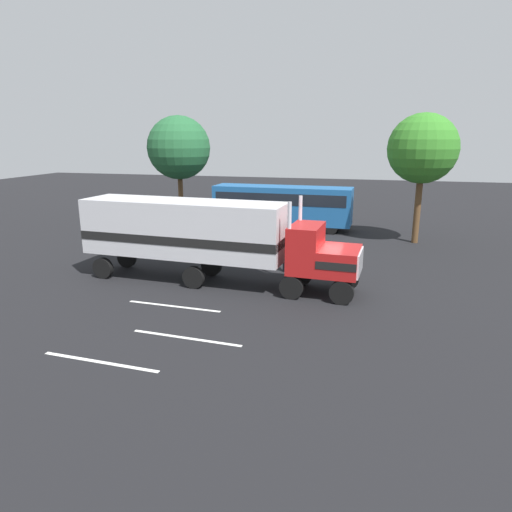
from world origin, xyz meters
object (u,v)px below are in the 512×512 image
(semi_truck, at_px, (204,234))
(parked_car, at_px, (137,219))
(tree_left, at_px, (179,148))
(tree_center, at_px, (423,149))
(parked_bus, at_px, (282,203))
(person_bystander, at_px, (286,256))

(semi_truck, distance_m, parked_car, 15.62)
(tree_left, bearing_deg, parked_car, -99.58)
(semi_truck, height_order, tree_center, tree_center)
(parked_car, xyz_separation_m, tree_center, (21.37, 0.40, 5.63))
(tree_left, bearing_deg, semi_truck, -63.15)
(parked_bus, relative_size, tree_center, 1.26)
(parked_bus, distance_m, parked_car, 11.77)
(parked_bus, xyz_separation_m, parked_car, (-11.32, -2.96, -1.26))
(semi_truck, distance_m, person_bystander, 4.92)
(person_bystander, bearing_deg, tree_center, 51.21)
(semi_truck, xyz_separation_m, person_bystander, (3.69, 2.81, -1.63))
(semi_truck, height_order, tree_left, tree_left)
(tree_center, bearing_deg, parked_car, -178.92)
(tree_left, xyz_separation_m, tree_center, (20.29, -5.98, 0.21))
(parked_bus, bearing_deg, parked_car, -165.36)
(semi_truck, distance_m, tree_center, 16.90)
(person_bystander, distance_m, tree_left, 20.64)
(parked_car, bearing_deg, tree_center, 1.08)
(parked_car, bearing_deg, parked_bus, 14.64)
(semi_truck, height_order, parked_car, semi_truck)
(person_bystander, distance_m, parked_bus, 12.17)
(tree_left, bearing_deg, parked_bus, -18.49)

